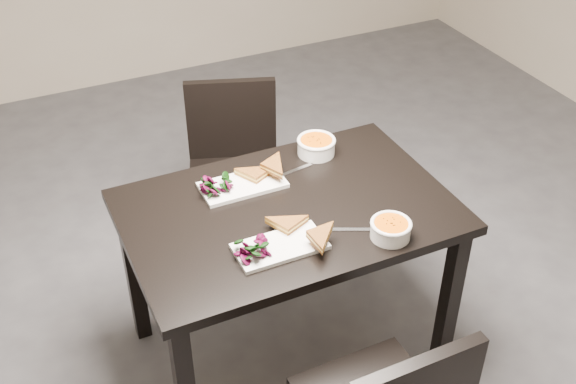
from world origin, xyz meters
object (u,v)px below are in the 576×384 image
at_px(table, 288,228).
at_px(soup_bowl_far, 316,145).
at_px(plate_near, 280,246).
at_px(plate_far, 243,185).
at_px(soup_bowl_near, 391,229).
at_px(chair_far, 234,161).

height_order(table, soup_bowl_far, soup_bowl_far).
bearing_deg(plate_near, soup_bowl_far, 51.66).
height_order(table, plate_far, plate_far).
height_order(plate_near, soup_bowl_near, soup_bowl_near).
bearing_deg(soup_bowl_near, table, 129.49).
distance_m(plate_near, plate_far, 0.39).
height_order(chair_far, plate_far, chair_far).
relative_size(table, chair_far, 1.41).
bearing_deg(chair_far, soup_bowl_near, -60.99).
xyz_separation_m(chair_far, soup_bowl_far, (0.19, -0.47, 0.31)).
xyz_separation_m(plate_near, plate_far, (0.02, 0.39, 0.00)).
xyz_separation_m(table, plate_near, (-0.12, -0.20, 0.11)).
distance_m(chair_far, soup_bowl_far, 0.59).
bearing_deg(plate_near, soup_bowl_near, -15.81).
bearing_deg(soup_bowl_far, plate_far, -165.75).
xyz_separation_m(table, chair_far, (0.07, 0.75, -0.17)).
relative_size(chair_far, soup_bowl_far, 5.35).
bearing_deg(plate_near, chair_far, 78.67).
xyz_separation_m(plate_far, soup_bowl_far, (0.36, 0.09, 0.03)).
xyz_separation_m(chair_far, soup_bowl_near, (0.18, -1.06, 0.30)).
relative_size(chair_far, plate_far, 2.64).
relative_size(table, soup_bowl_far, 7.55).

